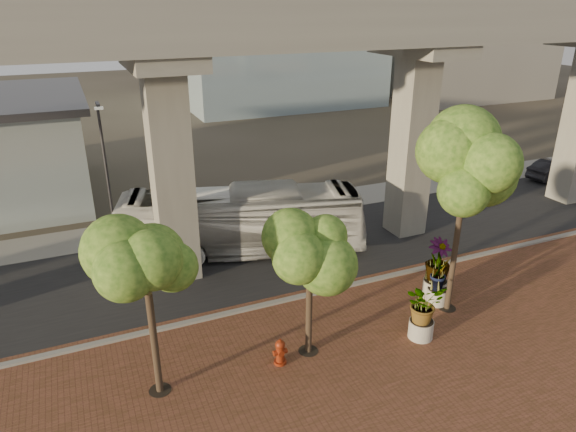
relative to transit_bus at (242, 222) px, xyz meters
name	(u,v)px	position (x,y,z in m)	size (l,w,h in m)	color
ground	(320,269)	(2.73, -2.98, -1.62)	(160.00, 160.00, 0.00)	#363227
brick_plaza	(429,376)	(2.73, -10.98, -1.59)	(70.00, 13.00, 0.06)	brown
asphalt_road	(302,250)	(2.73, -0.98, -1.60)	(90.00, 8.00, 0.04)	black
curb_strip	(341,288)	(2.73, -4.98, -1.54)	(70.00, 0.25, 0.16)	gray
far_sidewalk	(262,211)	(2.73, 4.52, -1.59)	(90.00, 3.00, 0.06)	gray
transit_viaduct	(303,102)	(2.73, -0.98, 5.66)	(72.00, 5.60, 12.40)	gray
transit_bus	(242,222)	(0.00, 0.00, 0.00)	(2.74, 11.66, 3.25)	silver
parked_car	(553,170)	(23.21, 2.20, -0.95)	(1.42, 4.09, 1.35)	black
fire_hydrant	(280,352)	(-1.53, -8.48, -1.10)	(0.48, 0.43, 0.96)	maroon
planter_front	(424,306)	(3.71, -9.15, -0.25)	(1.97, 1.97, 2.17)	#B0A99F
planter_right	(438,263)	(5.93, -7.08, -0.01)	(2.40, 2.40, 2.57)	gray
planter_left	(440,276)	(5.73, -7.52, -0.32)	(1.87, 1.87, 2.06)	gray
street_tree_far_west	(145,264)	(-5.51, -8.20, 2.93)	(3.37, 3.37, 6.05)	#3F3024
street_tree_near_west	(310,246)	(-0.38, -8.27, 2.53)	(3.16, 3.16, 5.56)	#3F3024
street_tree_near_east	(465,176)	(5.87, -8.00, 3.97)	(4.36, 4.36, 7.54)	#3F3024
streetlamp_west	(106,168)	(-5.58, 2.74, 2.61)	(0.36, 1.05, 7.24)	#302F34
streetlamp_east	(436,117)	(13.19, 2.83, 3.41)	(0.43, 1.25, 8.63)	#313236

